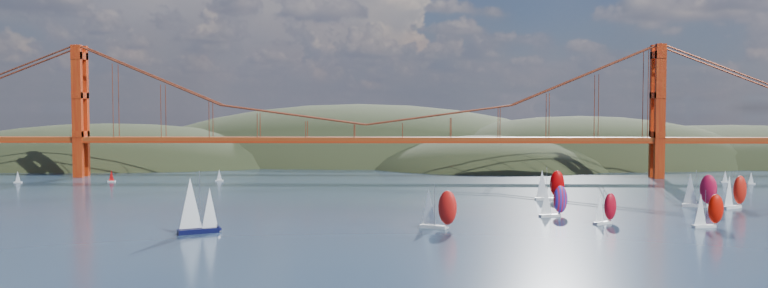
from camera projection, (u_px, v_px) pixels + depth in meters
ground at (319, 272)px, 131.97m from camera, size 1200.00×1200.00×0.00m
headlands at (457, 183)px, 409.43m from camera, size 725.00×225.00×96.00m
bridge at (362, 100)px, 310.20m from camera, size 552.00×12.00×55.00m
sloop_navy at (196, 206)px, 172.02m from camera, size 9.90×7.99×14.43m
racer_0 at (438, 208)px, 178.91m from camera, size 9.42×6.29×10.53m
racer_1 at (605, 208)px, 186.12m from camera, size 7.50×6.35×8.67m
racer_2 at (708, 210)px, 180.66m from camera, size 8.16×4.46×9.15m
racer_3 at (699, 190)px, 217.94m from camera, size 9.69×5.84×10.86m
racer_4 at (734, 191)px, 215.21m from camera, size 9.38×7.32×10.65m
racer_5 at (549, 184)px, 234.01m from camera, size 9.25×3.87×10.56m
racer_rwb at (553, 200)px, 198.42m from camera, size 8.32×5.10×9.31m
distant_boat_1 at (18, 177)px, 288.08m from camera, size 3.00×2.00×4.70m
distant_boat_2 at (111, 176)px, 291.84m from camera, size 3.00×2.00×4.70m
distant_boat_3 at (219, 175)px, 294.44m from camera, size 3.00×2.00×4.70m
distant_boat_4 at (725, 177)px, 288.38m from camera, size 3.00×2.00×4.70m
distant_boat_5 at (751, 178)px, 282.21m from camera, size 3.00×2.00×4.70m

